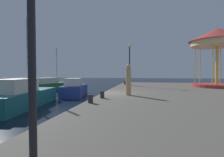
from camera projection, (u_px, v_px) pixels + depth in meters
The scene contains 12 objects.
ground_plane at pixel (103, 104), 12.52m from camera, with size 120.00×120.00×0.00m, color black.
quay_dock at pixel (221, 101), 11.14m from camera, with size 15.52×27.83×0.80m, color #5B564F.
sailboat_teal at pixel (21, 96), 11.15m from camera, with size 2.92×6.64×5.99m.
sailboat_green at pixel (53, 85), 22.41m from camera, with size 3.06×6.71×5.45m.
motorboat_blue at pixel (74, 89), 16.81m from camera, with size 2.63×4.78×1.70m.
carousel at pixel (217, 43), 17.27m from camera, with size 5.42×5.42×5.85m.
lamp_post_mid_promenade at pixel (130, 57), 19.00m from camera, with size 0.36×0.36×4.56m.
bollard_center at pixel (91, 99), 8.23m from camera, with size 0.24×0.24×0.40m, color #2D2D33.
bollard_north at pixel (125, 83), 21.14m from camera, with size 0.24×0.24×0.40m, color #2D2D33.
bollard_south at pixel (102, 95), 9.80m from camera, with size 0.24×0.24×0.40m, color #2D2D33.
person_mid_promenade at pixel (128, 81), 11.05m from camera, with size 0.34×0.34×1.97m.
person_near_carousel at pixel (127, 78), 20.00m from camera, with size 0.34×0.34×1.75m.
Camera 1 is at (2.82, -12.15, 2.23)m, focal length 27.92 mm.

